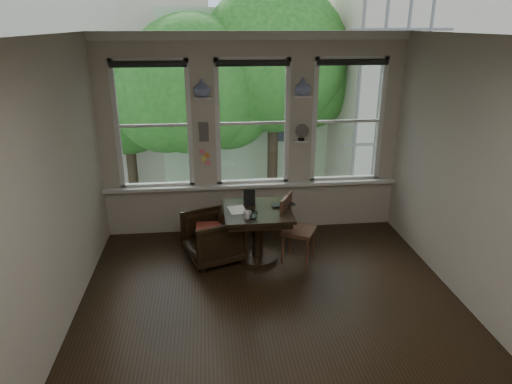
{
  "coord_description": "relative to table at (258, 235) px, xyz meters",
  "views": [
    {
      "loc": [
        -0.68,
        -4.45,
        3.11
      ],
      "look_at": [
        -0.09,
        0.9,
        1.1
      ],
      "focal_mm": 32.0,
      "sensor_mm": 36.0,
      "label": 1
    }
  ],
  "objects": [
    {
      "name": "ground",
      "position": [
        0.04,
        -1.16,
        -0.38
      ],
      "size": [
        4.5,
        4.5,
        0.0
      ],
      "primitive_type": "plane",
      "color": "black",
      "rests_on": "ground"
    },
    {
      "name": "ceiling",
      "position": [
        0.04,
        -1.16,
        2.62
      ],
      "size": [
        4.5,
        4.5,
        0.0
      ],
      "primitive_type": "plane",
      "rotation": [
        3.14,
        0.0,
        0.0
      ],
      "color": "silver",
      "rests_on": "ground"
    },
    {
      "name": "wall_back",
      "position": [
        0.04,
        1.09,
        1.12
      ],
      "size": [
        4.5,
        0.0,
        4.5
      ],
      "primitive_type": "plane",
      "rotation": [
        1.57,
        0.0,
        0.0
      ],
      "color": "beige",
      "rests_on": "ground"
    },
    {
      "name": "wall_front",
      "position": [
        0.04,
        -3.41,
        1.12
      ],
      "size": [
        4.5,
        0.0,
        4.5
      ],
      "primitive_type": "plane",
      "rotation": [
        -1.57,
        0.0,
        0.0
      ],
      "color": "beige",
      "rests_on": "ground"
    },
    {
      "name": "wall_left",
      "position": [
        -2.21,
        -1.16,
        1.12
      ],
      "size": [
        0.0,
        4.5,
        4.5
      ],
      "primitive_type": "plane",
      "rotation": [
        1.57,
        0.0,
        1.57
      ],
      "color": "beige",
      "rests_on": "ground"
    },
    {
      "name": "wall_right",
      "position": [
        2.29,
        -1.16,
        1.12
      ],
      "size": [
        0.0,
        4.5,
        4.5
      ],
      "primitive_type": "plane",
      "rotation": [
        1.57,
        0.0,
        -1.57
      ],
      "color": "beige",
      "rests_on": "ground"
    },
    {
      "name": "window_left",
      "position": [
        -1.41,
        1.09,
        1.32
      ],
      "size": [
        1.1,
        0.12,
        1.9
      ],
      "primitive_type": null,
      "color": "white",
      "rests_on": "ground"
    },
    {
      "name": "window_center",
      "position": [
        0.04,
        1.09,
        1.32
      ],
      "size": [
        1.1,
        0.12,
        1.9
      ],
      "primitive_type": null,
      "color": "white",
      "rests_on": "ground"
    },
    {
      "name": "window_right",
      "position": [
        1.49,
        1.09,
        1.32
      ],
      "size": [
        1.1,
        0.12,
        1.9
      ],
      "primitive_type": null,
      "color": "white",
      "rests_on": "ground"
    },
    {
      "name": "shelf_left",
      "position": [
        -0.68,
        0.99,
        1.73
      ],
      "size": [
        0.26,
        0.16,
        0.03
      ],
      "primitive_type": "cube",
      "color": "white",
      "rests_on": "ground"
    },
    {
      "name": "shelf_right",
      "position": [
        0.77,
        0.99,
        1.73
      ],
      "size": [
        0.26,
        0.16,
        0.03
      ],
      "primitive_type": "cube",
      "color": "white",
      "rests_on": "ground"
    },
    {
      "name": "intercom",
      "position": [
        -0.68,
        1.02,
        1.23
      ],
      "size": [
        0.14,
        0.06,
        0.28
      ],
      "primitive_type": "cube",
      "color": "#59544F",
      "rests_on": "ground"
    },
    {
      "name": "sticky_notes",
      "position": [
        -0.68,
        1.02,
        0.88
      ],
      "size": [
        0.16,
        0.01,
        0.24
      ],
      "primitive_type": null,
      "color": "pink",
      "rests_on": "ground"
    },
    {
      "name": "desk_fan",
      "position": [
        0.77,
        0.97,
        1.16
      ],
      "size": [
        0.2,
        0.2,
        0.24
      ],
      "primitive_type": null,
      "color": "#59544F",
      "rests_on": "ground"
    },
    {
      "name": "vase_left",
      "position": [
        -0.68,
        0.99,
        1.86
      ],
      "size": [
        0.24,
        0.24,
        0.25
      ],
      "primitive_type": "imported",
      "color": "white",
      "rests_on": "shelf_left"
    },
    {
      "name": "vase_right",
      "position": [
        0.77,
        0.99,
        1.86
      ],
      "size": [
        0.24,
        0.24,
        0.25
      ],
      "primitive_type": "imported",
      "color": "white",
      "rests_on": "shelf_right"
    },
    {
      "name": "table",
      "position": [
        0.0,
        0.0,
        0.0
      ],
      "size": [
        0.9,
        0.9,
        0.75
      ],
      "primitive_type": null,
      "color": "black",
      "rests_on": "ground"
    },
    {
      "name": "armchair_left",
      "position": [
        -0.61,
        0.07,
        -0.04
      ],
      "size": [
        0.94,
        0.92,
        0.67
      ],
      "primitive_type": "imported",
      "rotation": [
        0.0,
        0.0,
        -1.23
      ],
      "color": "black",
      "rests_on": "ground"
    },
    {
      "name": "cushion_red",
      "position": [
        -0.61,
        0.07,
        0.08
      ],
      "size": [
        0.45,
        0.45,
        0.06
      ],
      "primitive_type": "cube",
      "color": "maroon",
      "rests_on": "armchair_left"
    },
    {
      "name": "side_chair_right",
      "position": [
        0.56,
        -0.08,
        0.09
      ],
      "size": [
        0.56,
        0.56,
        0.92
      ],
      "primitive_type": null,
      "rotation": [
        0.0,
        0.0,
        1.1
      ],
      "color": "#402517",
      "rests_on": "ground"
    },
    {
      "name": "laptop",
      "position": [
        0.37,
        0.04,
        0.39
      ],
      "size": [
        0.33,
        0.23,
        0.03
      ],
      "primitive_type": "imported",
      "rotation": [
        0.0,
        0.0,
        0.06
      ],
      "color": "black",
      "rests_on": "table"
    },
    {
      "name": "mug",
      "position": [
        -0.16,
        -0.28,
        0.42
      ],
      "size": [
        0.12,
        0.12,
        0.1
      ],
      "primitive_type": "imported",
      "rotation": [
        0.0,
        0.0,
        -0.13
      ],
      "color": "white",
      "rests_on": "table"
    },
    {
      "name": "drinking_glass",
      "position": [
        -0.09,
        -0.29,
        0.42
      ],
      "size": [
        0.14,
        0.14,
        0.09
      ],
      "primitive_type": "imported",
      "rotation": [
        0.0,
        0.0,
        -0.25
      ],
      "color": "white",
      "rests_on": "table"
    },
    {
      "name": "tablet",
      "position": [
        -0.09,
        0.18,
        0.48
      ],
      "size": [
        0.16,
        0.09,
        0.22
      ],
      "primitive_type": "cube",
      "rotation": [
        -0.26,
        0.0,
        -0.06
      ],
      "color": "black",
      "rests_on": "table"
    },
    {
      "name": "papers",
      "position": [
        -0.27,
        0.02,
        0.38
      ],
      "size": [
        0.27,
        0.33,
        0.0
      ],
      "primitive_type": "cube",
      "rotation": [
        0.0,
        0.0,
        0.16
      ],
      "color": "silver",
      "rests_on": "table"
    }
  ]
}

